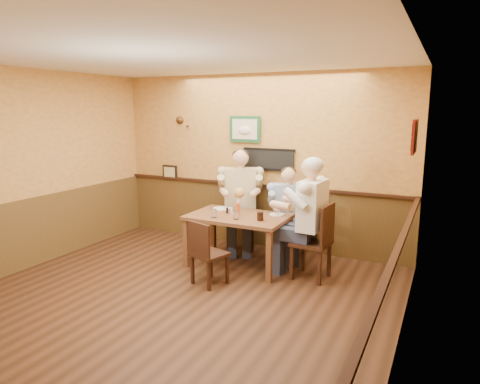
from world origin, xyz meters
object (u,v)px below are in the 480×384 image
object	(u,v)px
diner_tan_shirt	(241,205)
cola_tumbler	(260,216)
chair_back_right	(287,229)
pepper_shaker	(227,210)
diner_white_elder	(312,225)
hot_sauce_bottle	(238,209)
dining_table	(238,221)
water_glass_left	(214,213)
chair_back_left	(241,218)
water_glass_mid	(236,215)
chair_right_end	(311,241)
chair_near_side	(210,252)
diner_blue_polo	(287,217)
salt_shaker	(231,210)

from	to	relation	value
diner_tan_shirt	cola_tumbler	bearing A→B (deg)	-73.90
chair_back_right	pepper_shaker	xyz separation A→B (m)	(-0.71, -0.61, 0.35)
diner_white_elder	hot_sauce_bottle	world-z (taller)	diner_white_elder
dining_table	diner_white_elder	world-z (taller)	diner_white_elder
diner_tan_shirt	water_glass_left	world-z (taller)	diner_tan_shirt
chair_back_left	cola_tumbler	world-z (taller)	chair_back_left
diner_tan_shirt	hot_sauce_bottle	size ratio (longest dim) A/B	7.21
pepper_shaker	water_glass_mid	bearing A→B (deg)	-42.51
dining_table	cola_tumbler	distance (m)	0.45
dining_table	chair_right_end	bearing A→B (deg)	0.38
chair_back_left	water_glass_mid	distance (m)	1.04
chair_near_side	diner_white_elder	size ratio (longest dim) A/B	0.58
chair_right_end	diner_blue_polo	xyz separation A→B (m)	(-0.57, 0.63, 0.12)
chair_right_end	hot_sauce_bottle	bearing A→B (deg)	-84.57
salt_shaker	diner_tan_shirt	bearing A→B (deg)	103.94
chair_back_left	diner_blue_polo	distance (m)	0.83
diner_tan_shirt	water_glass_left	xyz separation A→B (m)	(0.07, -0.98, 0.08)
chair_back_left	water_glass_left	xyz separation A→B (m)	(0.07, -0.98, 0.30)
chair_near_side	pepper_shaker	world-z (taller)	chair_near_side
diner_tan_shirt	pepper_shaker	xyz separation A→B (m)	(0.11, -0.67, 0.06)
diner_blue_polo	water_glass_mid	distance (m)	0.98
diner_white_elder	pepper_shaker	size ratio (longest dim) A/B	17.19
diner_blue_polo	pepper_shaker	bearing A→B (deg)	-163.60
salt_shaker	chair_back_left	bearing A→B (deg)	103.94
chair_right_end	chair_near_side	distance (m)	1.36
chair_right_end	water_glass_left	xyz separation A→B (m)	(-1.32, -0.28, 0.30)
dining_table	chair_right_end	world-z (taller)	chair_right_end
chair_back_right	salt_shaker	distance (m)	0.94
diner_blue_polo	hot_sauce_bottle	xyz separation A→B (m)	(-0.51, -0.66, 0.22)
dining_table	salt_shaker	distance (m)	0.22
dining_table	water_glass_mid	distance (m)	0.27
chair_back_right	diner_blue_polo	xyz separation A→B (m)	(0.00, 0.00, 0.19)
diner_tan_shirt	cola_tumbler	distance (m)	1.10
chair_back_left	chair_near_side	size ratio (longest dim) A/B	1.20
chair_right_end	diner_tan_shirt	size ratio (longest dim) A/B	0.70
salt_shaker	chair_back_right	bearing A→B (deg)	39.60
water_glass_left	cola_tumbler	size ratio (longest dim) A/B	1.03
diner_tan_shirt	hot_sauce_bottle	xyz separation A→B (m)	(0.32, -0.72, 0.12)
dining_table	salt_shaker	world-z (taller)	salt_shaker
diner_tan_shirt	diner_white_elder	size ratio (longest dim) A/B	1.00
chair_back_left	diner_blue_polo	world-z (taller)	diner_blue_polo
chair_back_right	cola_tumbler	world-z (taller)	chair_back_right
chair_back_right	diner_white_elder	world-z (taller)	diner_white_elder
dining_table	chair_right_end	distance (m)	1.09
diner_tan_shirt	diner_white_elder	xyz separation A→B (m)	(1.39, -0.70, 0.00)
salt_shaker	pepper_shaker	size ratio (longest dim) A/B	0.96
water_glass_mid	cola_tumbler	xyz separation A→B (m)	(0.33, 0.08, -0.00)
diner_white_elder	diner_tan_shirt	bearing A→B (deg)	-112.47
water_glass_mid	pepper_shaker	distance (m)	0.36
diner_white_elder	water_glass_left	distance (m)	1.36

